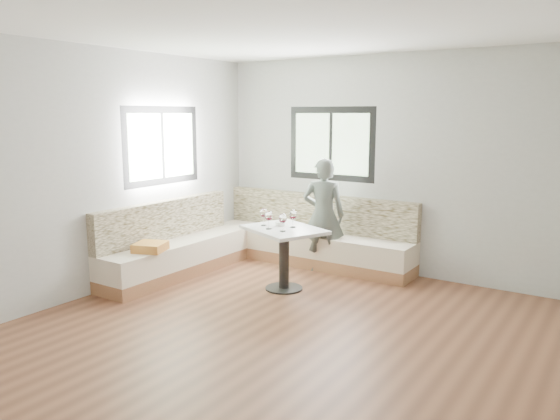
% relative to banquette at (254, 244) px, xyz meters
% --- Properties ---
extents(room, '(5.01, 5.01, 2.81)m').
position_rel_banquette_xyz_m(room, '(1.51, -1.55, 1.08)').
color(room, brown).
rests_on(room, ground).
extents(banquette, '(2.90, 2.80, 0.95)m').
position_rel_banquette_xyz_m(banquette, '(0.00, 0.00, 0.00)').
color(banquette, '#9B643F').
rests_on(banquette, ground).
extents(table, '(1.11, 1.00, 0.74)m').
position_rel_banquette_xyz_m(table, '(0.83, -0.52, 0.23)').
color(table, black).
rests_on(table, ground).
extents(person, '(0.64, 0.54, 1.50)m').
position_rel_banquette_xyz_m(person, '(0.83, 0.42, 0.42)').
color(person, '#505851').
rests_on(person, ground).
extents(olive_ramekin, '(0.11, 0.11, 0.04)m').
position_rel_banquette_xyz_m(olive_ramekin, '(0.72, -0.44, 0.43)').
color(olive_ramekin, white).
rests_on(olive_ramekin, table).
extents(wine_glass_a, '(0.09, 0.09, 0.21)m').
position_rel_banquette_xyz_m(wine_glass_a, '(0.55, -0.54, 0.56)').
color(wine_glass_a, white).
rests_on(wine_glass_a, table).
extents(wine_glass_b, '(0.09, 0.09, 0.21)m').
position_rel_banquette_xyz_m(wine_glass_b, '(0.71, -0.67, 0.56)').
color(wine_glass_b, white).
rests_on(wine_glass_b, table).
extents(wine_glass_c, '(0.09, 0.09, 0.21)m').
position_rel_banquette_xyz_m(wine_glass_c, '(0.93, -0.70, 0.56)').
color(wine_glass_c, white).
rests_on(wine_glass_c, table).
extents(wine_glass_d, '(0.09, 0.09, 0.21)m').
position_rel_banquette_xyz_m(wine_glass_d, '(0.90, -0.44, 0.56)').
color(wine_glass_d, white).
rests_on(wine_glass_d, table).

